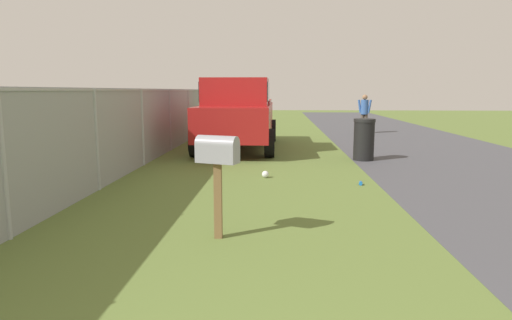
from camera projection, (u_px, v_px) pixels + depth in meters
name	position (u px, v px, depth m)	size (l,w,h in m)	color
mailbox	(217.00, 157.00, 5.16)	(0.35, 0.53, 1.23)	brown
pickup_truck	(238.00, 112.00, 13.21)	(5.60, 2.23, 2.09)	maroon
trash_bin	(364.00, 139.00, 11.14)	(0.54, 0.54, 1.05)	black
pedestrian	(364.00, 111.00, 18.11)	(0.30, 0.54, 1.59)	#4C4238
fence_section	(122.00, 129.00, 9.02)	(18.58, 0.07, 1.79)	#9EA3A8
litter_bag_by_mailbox	(265.00, 174.00, 8.95)	(0.14, 0.14, 0.14)	silver
litter_can_midfield_b	(361.00, 183.00, 8.27)	(0.07, 0.07, 0.12)	blue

